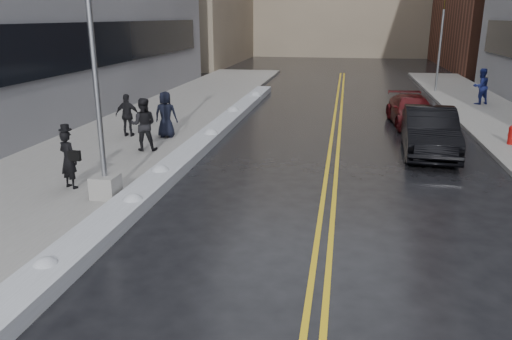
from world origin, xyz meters
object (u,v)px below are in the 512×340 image
at_px(pedestrian_d, 128,115).
at_px(car_black, 430,131).
at_px(fire_hydrant, 512,134).
at_px(traffic_signal, 441,39).
at_px(car_maroon, 412,111).
at_px(lamppost, 98,108).
at_px(pedestrian_fedora, 68,159).
at_px(pedestrian_east, 481,86).
at_px(pedestrian_b, 143,124).
at_px(pedestrian_c, 166,115).

height_order(pedestrian_d, car_black, pedestrian_d).
relative_size(fire_hydrant, car_black, 0.15).
bearing_deg(fire_hydrant, traffic_signal, 92.05).
bearing_deg(car_maroon, lamppost, -132.43).
height_order(traffic_signal, car_maroon, traffic_signal).
distance_m(pedestrian_d, car_maroon, 12.48).
distance_m(pedestrian_fedora, pedestrian_east, 22.24).
height_order(lamppost, traffic_signal, lamppost).
height_order(car_black, car_maroon, car_black).
bearing_deg(pedestrian_east, pedestrian_d, 8.29).
xyz_separation_m(traffic_signal, car_maroon, (-2.68, -10.30, -2.75)).
xyz_separation_m(pedestrian_fedora, car_maroon, (10.45, 11.13, -0.32)).
bearing_deg(pedestrian_b, pedestrian_c, -104.08).
distance_m(lamppost, pedestrian_c, 7.07).
bearing_deg(lamppost, pedestrian_d, 109.09).
height_order(pedestrian_b, pedestrian_east, pedestrian_east).
bearing_deg(lamppost, traffic_signal, 61.79).
relative_size(lamppost, pedestrian_east, 3.97).
xyz_separation_m(lamppost, pedestrian_d, (-2.34, 6.77, -1.54)).
bearing_deg(pedestrian_east, pedestrian_fedora, 23.18).
xyz_separation_m(lamppost, car_maroon, (9.12, 11.70, -1.88)).
bearing_deg(lamppost, pedestrian_east, 52.37).
distance_m(traffic_signal, car_black, 15.78).
distance_m(pedestrian_c, pedestrian_d, 1.56).
xyz_separation_m(fire_hydrant, traffic_signal, (-0.50, 14.00, 2.85)).
relative_size(pedestrian_fedora, car_maroon, 0.36).
bearing_deg(pedestrian_c, lamppost, 92.75).
height_order(lamppost, pedestrian_fedora, lamppost).
distance_m(traffic_signal, pedestrian_c, 19.82).
relative_size(traffic_signal, car_black, 1.21).
height_order(lamppost, pedestrian_d, lamppost).
relative_size(pedestrian_fedora, car_black, 0.33).
bearing_deg(traffic_signal, lamppost, -118.21).
bearing_deg(pedestrian_d, traffic_signal, -135.66).
xyz_separation_m(pedestrian_fedora, car_black, (10.47, 6.10, -0.15)).
relative_size(fire_hydrant, pedestrian_fedora, 0.45).
xyz_separation_m(traffic_signal, pedestrian_d, (-14.14, -15.23, -2.41)).
bearing_deg(lamppost, car_black, 36.11).
height_order(pedestrian_c, pedestrian_d, pedestrian_c).
bearing_deg(pedestrian_d, pedestrian_b, 124.11).
height_order(traffic_signal, pedestrian_fedora, traffic_signal).
bearing_deg(traffic_signal, car_black, -99.85).
distance_m(lamppost, car_maroon, 14.95).
relative_size(traffic_signal, pedestrian_east, 3.12).
height_order(fire_hydrant, pedestrian_fedora, pedestrian_fedora).
relative_size(traffic_signal, pedestrian_b, 3.20).
height_order(pedestrian_d, pedestrian_east, pedestrian_east).
bearing_deg(pedestrian_c, pedestrian_fedora, 81.30).
height_order(traffic_signal, pedestrian_b, traffic_signal).
xyz_separation_m(pedestrian_c, pedestrian_east, (14.12, 10.42, 0.06)).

